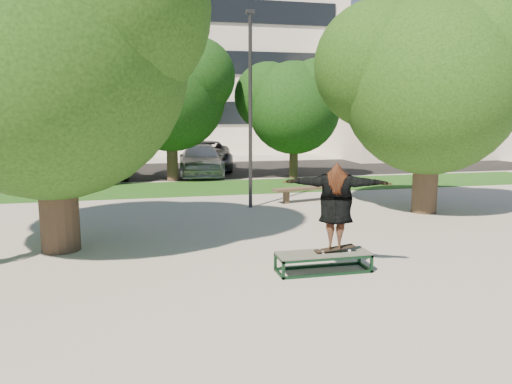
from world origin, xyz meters
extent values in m
plane|color=gray|center=(0.00, 0.00, 0.00)|extent=(120.00, 120.00, 0.00)
cube|color=#184B15|center=(1.00, 9.50, 0.01)|extent=(30.00, 4.00, 0.02)
cube|color=black|center=(0.00, 16.00, 0.01)|extent=(40.00, 8.00, 0.01)
cylinder|color=#38281E|center=(-4.20, 1.00, 1.60)|extent=(0.84, 0.84, 3.20)
sphere|color=#17390F|center=(-4.20, 1.00, 4.07)|extent=(5.80, 5.80, 5.80)
sphere|color=#17390F|center=(-2.90, 0.42, 5.08)|extent=(4.06, 4.06, 4.06)
cylinder|color=#38281E|center=(6.00, 3.00, 1.50)|extent=(0.76, 0.76, 3.00)
sphere|color=#17390F|center=(6.00, 3.00, 3.78)|extent=(5.20, 5.20, 5.20)
sphere|color=#17390F|center=(4.70, 3.78, 4.43)|extent=(3.90, 3.90, 3.90)
sphere|color=#17390F|center=(7.17, 2.48, 4.69)|extent=(3.64, 3.64, 3.64)
cylinder|color=#38281E|center=(-6.50, 11.00, 1.40)|extent=(0.44, 0.44, 2.80)
sphere|color=black|center=(-6.50, 11.00, 3.46)|extent=(4.40, 4.40, 4.40)
sphere|color=black|center=(-7.60, 11.66, 4.01)|extent=(3.30, 3.30, 3.30)
sphere|color=black|center=(-5.51, 10.56, 4.23)|extent=(3.08, 3.08, 3.08)
cylinder|color=#38281E|center=(-1.00, 12.00, 1.50)|extent=(0.50, 0.50, 3.00)
sphere|color=black|center=(-1.00, 12.00, 3.72)|extent=(4.80, 4.80, 4.80)
sphere|color=black|center=(-2.20, 12.72, 4.32)|extent=(3.60, 3.60, 3.60)
sphere|color=black|center=(0.08, 11.52, 4.56)|extent=(3.36, 3.36, 3.36)
cylinder|color=#38281E|center=(4.50, 11.50, 1.30)|extent=(0.40, 0.40, 2.60)
sphere|color=black|center=(4.50, 11.50, 3.23)|extent=(4.20, 4.20, 4.20)
sphere|color=black|center=(3.45, 12.13, 3.75)|extent=(3.15, 3.15, 3.15)
sphere|color=black|center=(5.45, 11.08, 3.96)|extent=(2.94, 2.94, 2.94)
cylinder|color=#2D2D30|center=(1.00, 5.00, 3.00)|extent=(0.12, 0.12, 6.00)
cube|color=#2D2D30|center=(1.00, 5.00, 6.05)|extent=(0.25, 0.15, 0.12)
cube|color=silver|center=(-2.00, 32.00, 8.00)|extent=(30.00, 14.00, 16.00)
cube|color=black|center=(-2.00, 24.94, 3.00)|extent=(27.60, 0.12, 1.60)
cube|color=black|center=(-2.00, 24.94, 6.50)|extent=(27.60, 0.12, 1.60)
cube|color=black|center=(-2.00, 24.94, 10.00)|extent=(27.60, 0.12, 1.60)
cube|color=silver|center=(18.00, 22.00, 4.00)|extent=(15.00, 10.00, 8.00)
cube|color=#475147|center=(0.91, -1.75, 0.36)|extent=(1.80, 0.60, 0.03)
cylinder|color=white|center=(0.87, -1.83, 0.40)|extent=(0.06, 0.03, 0.06)
cylinder|color=white|center=(0.87, -1.67, 0.40)|extent=(0.06, 0.03, 0.06)
cylinder|color=white|center=(1.41, -1.83, 0.40)|extent=(0.06, 0.03, 0.06)
cylinder|color=white|center=(1.41, -1.67, 0.40)|extent=(0.06, 0.03, 0.06)
cube|color=black|center=(1.14, -1.75, 0.44)|extent=(0.78, 0.20, 0.10)
imported|color=#5A2926|center=(1.14, -1.75, 1.27)|extent=(2.07, 1.31, 1.64)
cube|color=#4F412F|center=(2.33, 5.42, 0.22)|extent=(0.20, 0.20, 0.44)
cube|color=#4F412F|center=(4.67, 6.02, 0.22)|extent=(0.20, 0.20, 0.44)
cube|color=#4F412F|center=(3.50, 5.72, 0.46)|extent=(3.31, 1.24, 0.09)
imported|color=black|center=(-3.78, 13.55, 0.67)|extent=(1.79, 4.16, 1.33)
imported|color=#5B5C60|center=(1.11, 15.97, 0.76)|extent=(3.22, 5.75, 1.52)
imported|color=#B8B7BC|center=(0.50, 13.89, 0.74)|extent=(2.47, 5.22, 1.47)
camera|label=1|loc=(-2.46, -10.43, 3.02)|focal=35.00mm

